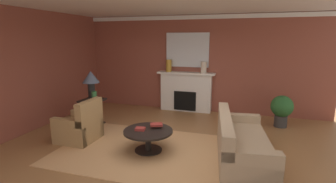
# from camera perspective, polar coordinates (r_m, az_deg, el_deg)

# --- Properties ---
(ground_plane) EXTENTS (9.33, 9.33, 0.00)m
(ground_plane) POSITION_cam_1_polar(r_m,az_deg,el_deg) (5.35, 0.12, -13.11)
(ground_plane) COLOR olive
(wall_fireplace) EXTENTS (7.78, 0.12, 2.98)m
(wall_fireplace) POSITION_cam_1_polar(r_m,az_deg,el_deg) (7.94, 6.76, 6.25)
(wall_fireplace) COLOR brown
(wall_fireplace) RESTS_ON ground_plane
(wall_window) EXTENTS (0.12, 6.76, 2.98)m
(wall_window) POSITION_cam_1_polar(r_m,az_deg,el_deg) (7.11, -28.59, 4.23)
(wall_window) COLOR brown
(wall_window) RESTS_ON ground_plane
(ceiling_panel) EXTENTS (7.78, 6.76, 0.06)m
(ceiling_panel) POSITION_cam_1_polar(r_m,az_deg,el_deg) (5.18, 1.16, 20.18)
(ceiling_panel) COLOR white
(crown_moulding) EXTENTS (7.78, 0.08, 0.12)m
(crown_moulding) POSITION_cam_1_polar(r_m,az_deg,el_deg) (7.85, 6.91, 16.48)
(crown_moulding) COLOR white
(area_rug) EXTENTS (3.67, 2.46, 0.01)m
(area_rug) POSITION_cam_1_polar(r_m,az_deg,el_deg) (5.31, -4.48, -13.26)
(area_rug) COLOR tan
(area_rug) RESTS_ON ground_plane
(fireplace) EXTENTS (1.80, 0.35, 1.24)m
(fireplace) POSITION_cam_1_polar(r_m,az_deg,el_deg) (7.93, 4.09, -0.28)
(fireplace) COLOR white
(fireplace) RESTS_ON ground_plane
(mantel_mirror) EXTENTS (1.35, 0.04, 1.05)m
(mantel_mirror) POSITION_cam_1_polar(r_m,az_deg,el_deg) (7.88, 4.44, 9.42)
(mantel_mirror) COLOR silver
(sofa) EXTENTS (1.15, 2.19, 0.85)m
(sofa) POSITION_cam_1_polar(r_m,az_deg,el_deg) (5.01, 16.21, -11.64)
(sofa) COLOR tan
(sofa) RESTS_ON ground_plane
(armchair_near_window) EXTENTS (0.81, 0.81, 0.95)m
(armchair_near_window) POSITION_cam_1_polar(r_m,az_deg,el_deg) (6.02, -19.42, -7.73)
(armchair_near_window) COLOR #9E7A4C
(armchair_near_window) RESTS_ON ground_plane
(coffee_table) EXTENTS (1.00, 1.00, 0.45)m
(coffee_table) POSITION_cam_1_polar(r_m,az_deg,el_deg) (5.18, -4.54, -9.96)
(coffee_table) COLOR black
(coffee_table) RESTS_ON ground_plane
(side_table) EXTENTS (0.56, 0.56, 0.70)m
(side_table) POSITION_cam_1_polar(r_m,az_deg,el_deg) (6.93, -16.74, -4.17)
(side_table) COLOR black
(side_table) RESTS_ON ground_plane
(table_lamp) EXTENTS (0.44, 0.44, 0.75)m
(table_lamp) POSITION_cam_1_polar(r_m,az_deg,el_deg) (6.76, -17.16, 2.57)
(table_lamp) COLOR black
(table_lamp) RESTS_ON side_table
(vase_mantel_left) EXTENTS (0.17, 0.17, 0.38)m
(vase_mantel_left) POSITION_cam_1_polar(r_m,az_deg,el_deg) (7.89, 0.19, 5.91)
(vase_mantel_left) COLOR #B7892D
(vase_mantel_left) RESTS_ON fireplace
(vase_mantel_right) EXTENTS (0.17, 0.17, 0.34)m
(vase_mantel_right) POSITION_cam_1_polar(r_m,az_deg,el_deg) (7.65, 8.13, 5.46)
(vase_mantel_right) COLOR beige
(vase_mantel_right) RESTS_ON fireplace
(vase_on_side_table) EXTENTS (0.13, 0.13, 0.25)m
(vase_on_side_table) POSITION_cam_1_polar(r_m,az_deg,el_deg) (6.65, -16.45, -1.04)
(vase_on_side_table) COLOR #33703D
(vase_on_side_table) RESTS_ON side_table
(book_red_cover) EXTENTS (0.21, 0.17, 0.05)m
(book_red_cover) POSITION_cam_1_polar(r_m,az_deg,el_deg) (5.14, -6.35, -8.48)
(book_red_cover) COLOR maroon
(book_red_cover) RESTS_ON coffee_table
(book_art_folio) EXTENTS (0.29, 0.25, 0.04)m
(book_art_folio) POSITION_cam_1_polar(r_m,az_deg,el_deg) (5.22, -2.66, -7.55)
(book_art_folio) COLOR maroon
(book_art_folio) RESTS_ON coffee_table
(potted_plant) EXTENTS (0.56, 0.56, 0.83)m
(potted_plant) POSITION_cam_1_polar(r_m,az_deg,el_deg) (7.13, 24.50, -3.54)
(potted_plant) COLOR #333333
(potted_plant) RESTS_ON ground_plane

